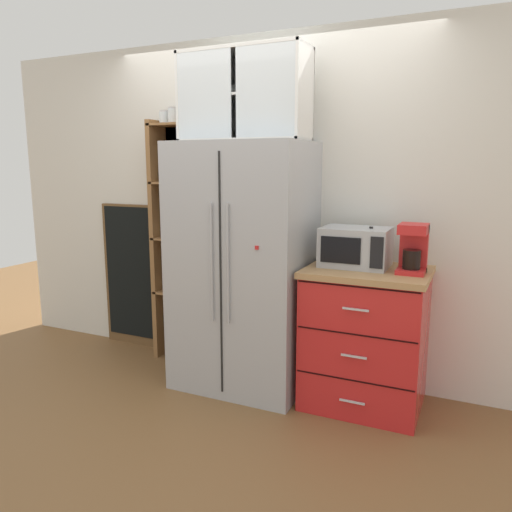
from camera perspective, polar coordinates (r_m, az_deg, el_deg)
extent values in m
plane|color=brown|center=(3.82, -1.48, -14.36)|extent=(10.59, 10.59, 0.00)
cube|color=silver|center=(3.85, 1.06, 5.55)|extent=(4.90, 0.10, 2.55)
cube|color=#ADAFB5|center=(3.55, -1.47, -1.28)|extent=(0.93, 0.68, 1.76)
cube|color=black|center=(3.26, -4.11, -2.39)|extent=(0.01, 0.01, 1.62)
cylinder|color=#ADAFB5|center=(3.26, -5.15, -0.82)|extent=(0.02, 0.02, 0.79)
cylinder|color=#ADAFB5|center=(3.20, -3.29, -1.00)|extent=(0.02, 0.02, 0.79)
cube|color=red|center=(3.10, 0.08, 0.97)|extent=(0.02, 0.01, 0.02)
cube|color=brown|center=(4.19, -8.05, 1.75)|extent=(0.44, 0.04, 1.96)
cube|color=olive|center=(4.18, -11.11, 1.65)|extent=(0.04, 0.22, 1.96)
cube|color=olive|center=(3.98, -6.86, 1.33)|extent=(0.04, 0.22, 1.96)
cube|color=olive|center=(4.16, -8.87, -4.16)|extent=(0.38, 0.22, 0.02)
cylinder|color=silver|center=(4.19, -9.84, -3.21)|extent=(0.06, 0.06, 0.11)
cylinder|color=beige|center=(4.20, -9.83, -3.42)|extent=(0.06, 0.06, 0.07)
cylinder|color=#B2B2B7|center=(4.18, -9.86, -2.42)|extent=(0.06, 0.06, 0.01)
cylinder|color=silver|center=(4.11, -8.01, -3.41)|extent=(0.07, 0.07, 0.11)
cylinder|color=#E0C67F|center=(4.12, -8.00, -3.63)|extent=(0.06, 0.06, 0.07)
cylinder|color=#B2B2B7|center=(4.10, -8.03, -2.59)|extent=(0.07, 0.07, 0.01)
cube|color=olive|center=(4.07, -9.05, 1.99)|extent=(0.38, 0.22, 0.02)
cylinder|color=silver|center=(4.13, -10.34, 3.06)|extent=(0.07, 0.07, 0.12)
cylinder|color=white|center=(4.13, -10.33, 2.80)|extent=(0.06, 0.06, 0.08)
cylinder|color=#B2B2B7|center=(4.12, -10.37, 3.99)|extent=(0.06, 0.06, 0.01)
cylinder|color=silver|center=(4.07, -9.05, 2.80)|extent=(0.07, 0.07, 0.10)
cylinder|color=#2D2D2D|center=(4.07, -9.04, 2.60)|extent=(0.06, 0.06, 0.07)
cylinder|color=#B2B2B7|center=(4.06, -9.07, 3.55)|extent=(0.06, 0.06, 0.01)
cylinder|color=silver|center=(4.00, -7.98, 2.89)|extent=(0.08, 0.08, 0.12)
cylinder|color=#CCB78C|center=(4.00, -7.97, 2.63)|extent=(0.07, 0.07, 0.08)
cylinder|color=#B2B2B7|center=(3.99, -8.01, 3.87)|extent=(0.08, 0.08, 0.01)
cube|color=olive|center=(4.03, -9.24, 8.35)|extent=(0.38, 0.22, 0.02)
cylinder|color=silver|center=(4.06, -10.41, 9.14)|extent=(0.08, 0.08, 0.10)
cylinder|color=#B77A38|center=(4.06, -10.40, 8.93)|extent=(0.06, 0.06, 0.07)
cylinder|color=#B2B2B7|center=(4.06, -10.44, 9.90)|extent=(0.07, 0.07, 0.01)
cylinder|color=silver|center=(4.00, -8.37, 9.37)|extent=(0.08, 0.08, 0.12)
cylinder|color=#382316|center=(4.00, -8.37, 9.11)|extent=(0.07, 0.07, 0.08)
cylinder|color=#B2B2B7|center=(4.00, -8.40, 10.34)|extent=(0.08, 0.08, 0.01)
cube|color=olive|center=(4.04, -9.43, 14.75)|extent=(0.38, 0.22, 0.02)
cylinder|color=silver|center=(4.12, -10.58, 15.40)|extent=(0.08, 0.08, 0.09)
cylinder|color=brown|center=(4.12, -10.57, 15.21)|extent=(0.07, 0.07, 0.06)
cylinder|color=#B2B2B7|center=(4.12, -10.60, 16.12)|extent=(0.07, 0.07, 0.01)
cylinder|color=silver|center=(4.04, -9.63, 15.67)|extent=(0.07, 0.07, 0.11)
cylinder|color=white|center=(4.04, -9.62, 15.43)|extent=(0.06, 0.06, 0.08)
cylinder|color=#B2B2B7|center=(4.05, -9.66, 16.53)|extent=(0.07, 0.07, 0.01)
cube|color=red|center=(3.43, 12.48, -9.49)|extent=(0.76, 0.60, 0.90)
cube|color=tan|center=(3.30, 12.80, -1.79)|extent=(0.79, 0.63, 0.04)
cube|color=black|center=(3.21, 11.17, -13.95)|extent=(0.74, 0.00, 0.01)
cube|color=silver|center=(3.27, 11.04, -16.21)|extent=(0.16, 0.01, 0.01)
cube|color=black|center=(3.10, 11.37, -8.90)|extent=(0.74, 0.00, 0.01)
cube|color=silver|center=(3.14, 11.24, -11.32)|extent=(0.16, 0.01, 0.01)
cube|color=black|center=(3.02, 11.57, -3.52)|extent=(0.74, 0.00, 0.01)
cube|color=silver|center=(3.05, 11.44, -6.07)|extent=(0.16, 0.01, 0.01)
cube|color=#ADAFB5|center=(3.34, 11.44, 1.03)|extent=(0.44, 0.32, 0.26)
cube|color=black|center=(3.20, 9.72, 0.67)|extent=(0.26, 0.01, 0.17)
cube|color=black|center=(3.15, 13.76, 0.36)|extent=(0.08, 0.01, 0.20)
cube|color=red|center=(3.23, 17.49, -1.65)|extent=(0.17, 0.20, 0.03)
cube|color=red|center=(3.27, 17.77, 0.90)|extent=(0.17, 0.06, 0.30)
cube|color=red|center=(3.19, 17.75, 3.01)|extent=(0.17, 0.20, 0.06)
cylinder|color=black|center=(3.21, 17.54, -0.37)|extent=(0.11, 0.11, 0.12)
cylinder|color=silver|center=(3.22, 12.60, -0.84)|extent=(0.09, 0.09, 0.10)
torus|color=silver|center=(3.21, 13.57, -0.83)|extent=(0.05, 0.01, 0.05)
cylinder|color=red|center=(3.30, 12.88, -0.69)|extent=(0.07, 0.07, 0.09)
torus|color=red|center=(3.29, 13.71, -0.68)|extent=(0.05, 0.01, 0.05)
cylinder|color=brown|center=(3.32, 13.04, 0.31)|extent=(0.06, 0.06, 0.19)
cone|color=brown|center=(3.31, 13.11, 2.02)|extent=(0.06, 0.06, 0.04)
cylinder|color=brown|center=(3.30, 13.13, 2.54)|extent=(0.02, 0.02, 0.07)
cylinder|color=black|center=(3.30, 13.16, 3.22)|extent=(0.03, 0.03, 0.01)
cube|color=silver|center=(3.66, -0.33, 17.73)|extent=(0.90, 0.02, 0.61)
cube|color=silver|center=(3.58, -1.43, 22.66)|extent=(0.90, 0.32, 0.02)
cube|color=silver|center=(3.50, -1.39, 13.23)|extent=(0.90, 0.32, 0.02)
cube|color=silver|center=(3.74, -7.76, 17.49)|extent=(0.02, 0.32, 0.61)
cube|color=silver|center=(3.36, 5.69, 18.33)|extent=(0.02, 0.32, 0.61)
cube|color=silver|center=(3.53, -1.41, 18.00)|extent=(0.87, 0.30, 0.02)
cube|color=silver|center=(3.50, -6.05, 18.01)|extent=(0.41, 0.01, 0.57)
cube|color=silver|center=(3.29, 1.05, 18.53)|extent=(0.41, 0.01, 0.57)
cylinder|color=silver|center=(3.65, -5.95, 13.26)|extent=(0.05, 0.05, 0.00)
cylinder|color=silver|center=(3.65, -5.96, 13.78)|extent=(0.01, 0.01, 0.07)
cone|color=silver|center=(3.65, -5.98, 14.72)|extent=(0.06, 0.06, 0.05)
cylinder|color=silver|center=(3.38, 3.54, 13.52)|extent=(0.05, 0.05, 0.00)
cylinder|color=silver|center=(3.38, 3.55, 14.08)|extent=(0.01, 0.01, 0.07)
cone|color=silver|center=(3.38, 3.56, 15.10)|extent=(0.06, 0.06, 0.05)
cylinder|color=white|center=(3.66, -5.41, 18.33)|extent=(0.06, 0.06, 0.07)
cylinder|color=white|center=(3.57, -2.78, 18.55)|extent=(0.06, 0.06, 0.07)
cylinder|color=white|center=(3.49, -0.02, 18.74)|extent=(0.06, 0.06, 0.07)
cylinder|color=white|center=(3.42, 2.87, 18.90)|extent=(0.06, 0.06, 0.07)
cube|color=brown|center=(4.53, -13.99, -2.22)|extent=(0.60, 0.04, 1.27)
cube|color=black|center=(4.51, -14.17, -1.90)|extent=(0.54, 0.01, 1.17)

